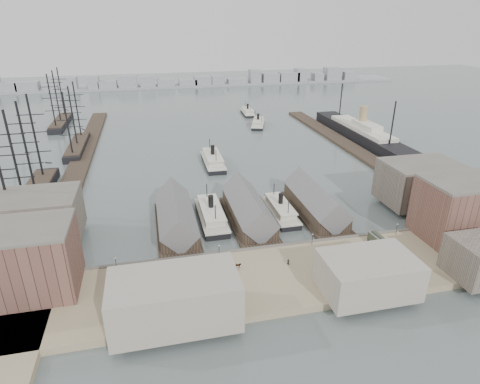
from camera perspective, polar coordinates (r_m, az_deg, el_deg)
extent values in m
plane|color=#4B5757|center=(133.02, 2.93, -7.44)|extent=(900.00, 900.00, 0.00)
cube|color=gray|center=(116.56, 5.65, -11.96)|extent=(180.00, 30.00, 2.00)
cube|color=#59544C|center=(128.18, 3.57, -8.17)|extent=(180.00, 1.20, 2.30)
cube|color=#2D231C|center=(222.94, -21.64, 4.24)|extent=(10.00, 220.00, 1.60)
cube|color=#2D231C|center=(237.60, 15.35, 6.22)|extent=(10.00, 180.00, 1.60)
cube|color=#2D231C|center=(142.74, -8.98, -5.13)|extent=(14.00, 42.00, 1.20)
cube|color=#2D231C|center=(142.17, -9.09, -3.85)|extent=(12.00, 36.00, 5.00)
cube|color=#59595B|center=(141.00, -9.16, -2.91)|extent=(12.60, 37.00, 12.60)
cube|color=#2D231C|center=(146.17, 1.24, -4.09)|extent=(14.00, 42.00, 1.20)
cube|color=#2D231C|center=(145.62, 1.15, -2.83)|extent=(12.00, 36.00, 5.00)
cube|color=#59595B|center=(144.48, 1.16, -1.91)|extent=(12.60, 37.00, 12.60)
cube|color=#2D231C|center=(153.99, 10.67, -3.01)|extent=(14.00, 42.00, 1.20)
cube|color=#2D231C|center=(153.47, 10.61, -1.81)|extent=(12.00, 36.00, 5.00)
cube|color=#59595B|center=(152.38, 10.69, -0.93)|extent=(12.60, 37.00, 12.60)
cube|color=brown|center=(119.29, -29.90, -8.76)|extent=(32.00, 18.00, 18.00)
cube|color=#60564C|center=(145.61, -26.79, -3.25)|extent=(26.00, 20.00, 14.00)
cube|color=brown|center=(149.54, 29.57, -2.09)|extent=(30.00, 18.00, 19.00)
cube|color=#60564C|center=(170.22, 24.15, 1.17)|extent=(28.00, 20.00, 15.00)
cube|color=gray|center=(111.79, 17.74, -11.11)|extent=(24.00, 16.00, 10.00)
cube|color=gray|center=(98.30, -9.27, -14.82)|extent=(30.00, 16.00, 12.00)
cylinder|color=black|center=(121.83, -17.22, -9.71)|extent=(0.16, 0.16, 3.60)
sphere|color=beige|center=(120.83, -17.32, -8.96)|extent=(0.44, 0.44, 0.44)
cylinder|color=black|center=(122.35, -2.99, -8.39)|extent=(0.16, 0.16, 3.60)
sphere|color=beige|center=(121.35, -3.01, -7.63)|extent=(0.44, 0.44, 0.44)
cylinder|color=black|center=(129.98, 10.23, -6.69)|extent=(0.16, 0.16, 3.60)
sphere|color=beige|center=(129.04, 10.29, -5.96)|extent=(0.44, 0.44, 0.44)
cylinder|color=black|center=(143.60, 21.38, -4.97)|extent=(0.16, 0.16, 3.60)
sphere|color=beige|center=(142.75, 21.50, -4.30)|extent=(0.44, 0.44, 0.44)
cube|color=gray|center=(455.50, -9.10, 14.85)|extent=(500.00, 40.00, 2.00)
cube|color=gray|center=(462.66, -30.03, 12.73)|extent=(17.36, 14.00, 10.23)
cube|color=gray|center=(458.04, -27.91, 13.06)|extent=(20.65, 14.00, 10.28)
cube|color=gray|center=(453.41, -25.18, 13.27)|extent=(14.71, 14.00, 7.23)
cube|color=gray|center=(450.11, -23.27, 13.91)|extent=(17.63, 14.00, 13.23)
cube|color=gray|center=(446.61, -20.11, 14.34)|extent=(10.74, 14.00, 13.58)
cube|color=gray|center=(445.59, -18.28, 14.23)|extent=(18.06, 14.00, 8.64)
cube|color=gray|center=(444.02, -15.68, 14.81)|extent=(18.55, 14.00, 13.29)
cube|color=gray|center=(443.72, -12.99, 15.01)|extent=(15.33, 14.00, 12.47)
cube|color=gray|center=(444.47, -10.52, 14.98)|extent=(17.56, 14.00, 8.72)
cube|color=gray|center=(446.25, -7.43, 15.13)|extent=(18.76, 14.00, 7.63)
cube|color=gray|center=(447.90, -5.35, 15.43)|extent=(17.61, 14.00, 10.35)
cube|color=gray|center=(450.36, -3.23, 15.53)|extent=(13.38, 14.00, 10.30)
cube|color=gray|center=(454.75, -0.45, 15.42)|extent=(20.73, 14.00, 6.75)
cube|color=gray|center=(458.88, 2.09, 16.04)|extent=(11.51, 14.00, 15.57)
cube|color=gray|center=(464.05, 4.30, 15.80)|extent=(18.17, 14.00, 11.26)
cube|color=gray|center=(470.82, 6.93, 15.85)|extent=(21.81, 14.00, 11.83)
cube|color=gray|center=(475.39, 8.57, 16.06)|extent=(11.12, 14.00, 15.50)
cube|color=gray|center=(483.54, 10.93, 15.72)|extent=(10.90, 14.00, 10.29)
cube|color=gray|center=(490.70, 12.98, 15.99)|extent=(17.95, 14.00, 15.72)
cube|color=gray|center=(499.92, 15.11, 15.62)|extent=(14.21, 14.00, 10.51)
cube|color=black|center=(147.56, -4.09, -3.71)|extent=(8.46, 29.60, 1.90)
cube|color=beige|center=(146.93, -4.11, -3.24)|extent=(8.88, 29.60, 0.53)
cube|color=beige|center=(146.27, -4.12, -2.72)|extent=(6.87, 21.14, 2.33)
cube|color=beige|center=(145.62, -4.14, -2.20)|extent=(7.40, 23.26, 0.42)
cylinder|color=black|center=(144.62, -4.17, -1.37)|extent=(1.90, 1.90, 4.76)
cylinder|color=black|center=(153.30, -4.73, 0.03)|extent=(0.32, 0.32, 6.34)
cylinder|color=black|center=(136.25, -3.53, -3.10)|extent=(0.32, 0.32, 6.34)
cube|color=black|center=(151.95, 5.73, -2.97)|extent=(7.50, 26.24, 1.69)
cube|color=beige|center=(151.41, 5.75, -2.56)|extent=(7.87, 26.24, 0.47)
cube|color=beige|center=(150.84, 5.77, -2.11)|extent=(6.09, 18.74, 2.06)
cube|color=beige|center=(150.28, 5.79, -1.66)|extent=(6.56, 20.62, 0.37)
cylinder|color=black|center=(149.41, 5.82, -0.94)|extent=(1.69, 1.69, 4.22)
cylinder|color=black|center=(156.78, 4.85, 0.24)|extent=(0.28, 0.28, 5.62)
cylinder|color=black|center=(142.32, 6.88, -2.39)|extent=(0.28, 0.28, 5.62)
cube|color=black|center=(203.12, -3.85, 4.15)|extent=(9.14, 30.47, 1.95)
cube|color=beige|center=(202.65, -3.87, 4.53)|extent=(9.57, 30.48, 0.54)
cube|color=beige|center=(202.16, -3.88, 4.93)|extent=(7.38, 21.78, 2.38)
cube|color=beige|center=(201.68, -3.89, 5.34)|extent=(7.95, 23.96, 0.43)
cylinder|color=black|center=(200.95, -3.91, 5.98)|extent=(1.95, 1.95, 4.88)
cylinder|color=black|center=(210.22, -4.34, 6.71)|extent=(0.33, 0.33, 6.50)
cylinder|color=black|center=(191.86, -3.43, 5.06)|extent=(0.33, 0.33, 6.50)
cube|color=black|center=(277.19, 2.57, 9.48)|extent=(15.31, 26.87, 1.66)
cube|color=beige|center=(276.90, 2.58, 9.73)|extent=(15.66, 26.99, 0.46)
cube|color=beige|center=(276.59, 2.58, 9.99)|extent=(11.62, 19.43, 2.03)
cube|color=beige|center=(276.28, 2.59, 10.25)|extent=(12.65, 21.33, 0.37)
cylinder|color=black|center=(275.82, 2.60, 10.66)|extent=(1.66, 1.66, 4.16)
cylinder|color=black|center=(283.68, 2.14, 10.99)|extent=(0.28, 0.28, 5.54)
cylinder|color=black|center=(268.07, 3.07, 10.22)|extent=(0.28, 0.28, 5.54)
cube|color=black|center=(311.60, 1.09, 11.09)|extent=(8.40, 24.85, 1.57)
cube|color=beige|center=(311.36, 1.10, 11.29)|extent=(8.75, 24.87, 0.44)
cube|color=beige|center=(311.10, 1.10, 11.51)|extent=(6.69, 17.79, 1.92)
cube|color=beige|center=(310.84, 1.10, 11.73)|extent=(7.22, 19.56, 0.35)
cylinder|color=black|center=(310.45, 1.10, 12.08)|extent=(1.57, 1.57, 3.94)
cylinder|color=black|center=(317.97, 0.75, 12.33)|extent=(0.26, 0.26, 5.25)
cylinder|color=black|center=(303.01, 1.47, 11.75)|extent=(0.26, 0.26, 5.25)
cube|color=black|center=(177.92, -27.54, -1.20)|extent=(9.69, 66.74, 3.88)
cube|color=#2D231C|center=(177.09, -27.67, -0.53)|extent=(9.15, 60.07, 0.65)
cylinder|color=black|center=(150.33, -30.83, 1.94)|extent=(0.86, 0.86, 36.60)
cylinder|color=black|center=(164.40, -29.39, 3.90)|extent=(0.86, 0.86, 36.60)
cylinder|color=black|center=(178.72, -28.17, 5.55)|extent=(0.86, 0.86, 36.60)
cylinder|color=black|center=(193.24, -27.13, 6.95)|extent=(0.86, 0.86, 36.60)
cube|color=black|center=(243.58, -22.08, 5.96)|extent=(8.53, 49.30, 3.41)
cube|color=#2D231C|center=(243.04, -22.15, 6.41)|extent=(8.06, 44.37, 0.57)
cylinder|color=black|center=(222.83, -23.33, 8.87)|extent=(0.76, 0.76, 32.24)
cylinder|color=black|center=(239.41, -22.71, 9.89)|extent=(0.76, 0.76, 32.24)
cylinder|color=black|center=(256.08, -22.17, 10.77)|extent=(0.76, 0.76, 32.24)
cube|color=black|center=(304.62, -24.08, 8.95)|extent=(8.91, 49.52, 3.57)
cube|color=#2D231C|center=(304.17, -24.15, 9.33)|extent=(8.42, 44.57, 0.59)
cylinder|color=black|center=(284.44, -25.26, 11.59)|extent=(0.79, 0.79, 33.67)
cylinder|color=black|center=(301.17, -24.66, 12.25)|extent=(0.79, 0.79, 33.67)
cylinder|color=black|center=(317.96, -24.12, 12.85)|extent=(0.79, 0.79, 33.67)
cube|color=black|center=(255.16, 16.80, 7.81)|extent=(14.02, 102.48, 6.47)
cube|color=beige|center=(254.09, 16.91, 8.74)|extent=(11.87, 59.33, 2.16)
cube|color=beige|center=(248.94, 17.58, 9.01)|extent=(8.63, 21.57, 3.24)
cylinder|color=tan|center=(252.38, 17.12, 10.39)|extent=(4.75, 4.75, 10.79)
cube|color=black|center=(134.72, 19.13, -7.27)|extent=(3.00, 9.07, 0.75)
cube|color=#303829|center=(133.95, 19.22, -6.68)|extent=(3.13, 9.54, 2.44)
cube|color=#59595B|center=(133.29, 19.29, -6.17)|extent=(3.35, 9.93, 0.28)
imported|color=black|center=(116.96, -11.14, -11.10)|extent=(1.87, 1.77, 1.67)
cube|color=#3F2D21|center=(116.25, -12.35, -11.42)|extent=(2.95, 2.28, 0.25)
cylinder|color=black|center=(115.90, -12.20, -11.74)|extent=(1.06, 0.44, 1.10)
cylinder|color=black|center=(117.00, -12.46, -11.39)|extent=(1.06, 0.44, 1.10)
imported|color=black|center=(117.54, -0.29, -10.44)|extent=(1.83, 0.86, 1.53)
cube|color=#3F2D21|center=(116.97, -1.55, -10.55)|extent=(2.63, 1.56, 0.25)
cylinder|color=black|center=(116.61, -1.47, -10.88)|extent=(1.10, 0.10, 1.10)
cylinder|color=black|center=(117.73, -1.62, -10.51)|extent=(1.10, 0.10, 1.10)
imported|color=black|center=(118.56, 12.74, -10.76)|extent=(1.35, 1.57, 1.57)
cube|color=#3F2D21|center=(117.52, 11.58, -10.92)|extent=(2.61, 1.52, 0.25)
cylinder|color=black|center=(117.20, 11.70, -11.25)|extent=(1.10, 0.09, 1.10)
cylinder|color=black|center=(118.24, 11.43, -10.87)|extent=(1.10, 0.09, 1.10)
imported|color=black|center=(118.71, -16.33, -11.08)|extent=(0.77, 0.66, 1.80)
imported|color=black|center=(110.13, -12.46, -13.74)|extent=(0.77, 0.89, 1.56)
imported|color=black|center=(117.99, -9.45, -10.61)|extent=(1.14, 1.27, 1.71)
imported|color=black|center=(108.65, -1.68, -13.66)|extent=(1.03, 0.68, 1.62)
imported|color=black|center=(119.90, 6.88, -9.81)|extent=(1.00, 0.86, 1.73)
imported|color=black|center=(117.16, 12.21, -11.16)|extent=(0.62, 0.47, 1.61)
imported|color=black|center=(125.58, 11.76, -8.53)|extent=(0.97, 0.99, 1.61)
imported|color=black|center=(124.91, 22.43, -10.19)|extent=(0.64, 1.06, 1.61)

